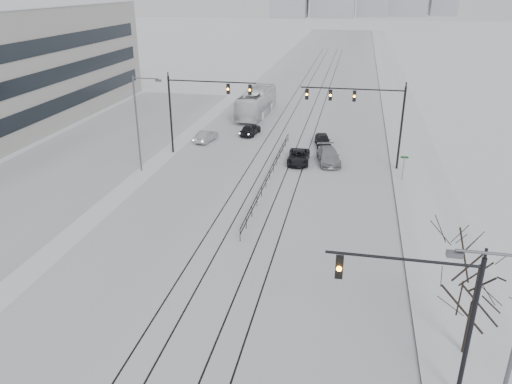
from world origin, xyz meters
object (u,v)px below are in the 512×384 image
object	(u,v)px
sedan_nb_front	(299,157)
box_truck	(257,103)
sedan_sb_inner	(250,129)
bare_tree	(479,275)
sedan_sb_outer	(206,136)
sedan_nb_right	(328,156)
sedan_nb_far	(323,140)
traffic_mast_near	(432,306)

from	to	relation	value
sedan_nb_front	box_truck	world-z (taller)	box_truck
sedan_sb_inner	sedan_nb_front	world-z (taller)	sedan_sb_inner
bare_tree	sedan_sb_outer	bearing A→B (deg)	125.45
sedan_nb_right	sedan_nb_far	size ratio (longest dim) A/B	1.29
bare_tree	sedan_nb_front	world-z (taller)	bare_tree
sedan_sb_inner	sedan_nb_right	size ratio (longest dim) A/B	0.79
bare_tree	sedan_sb_outer	distance (m)	38.62
sedan_sb_outer	sedan_nb_right	distance (m)	14.73
sedan_sb_inner	bare_tree	bearing A→B (deg)	125.35
sedan_nb_right	sedan_nb_far	bearing A→B (deg)	88.30
bare_tree	box_truck	bearing A→B (deg)	113.31
sedan_sb_inner	sedan_nb_front	bearing A→B (deg)	135.74
sedan_sb_outer	sedan_nb_front	bearing A→B (deg)	164.78
traffic_mast_near	sedan_nb_far	bearing A→B (deg)	100.98
sedan_nb_far	box_truck	distance (m)	15.60
sedan_nb_front	sedan_sb_inner	bearing A→B (deg)	124.75
traffic_mast_near	sedan_sb_inner	xyz separation A→B (m)	(-15.56, 37.95, -3.89)
sedan_nb_front	box_truck	bearing A→B (deg)	110.64
sedan_nb_far	traffic_mast_near	bearing A→B (deg)	-89.94
traffic_mast_near	sedan_sb_outer	size ratio (longest dim) A/B	1.84
traffic_mast_near	sedan_sb_inner	distance (m)	41.20
sedan_nb_far	bare_tree	bearing A→B (deg)	-84.92
sedan_sb_outer	sedan_nb_front	distance (m)	12.23
sedan_sb_outer	sedan_nb_front	size ratio (longest dim) A/B	0.85
sedan_sb_inner	sedan_sb_outer	world-z (taller)	sedan_sb_inner
box_truck	sedan_nb_right	bearing A→B (deg)	123.82
traffic_mast_near	sedan_nb_far	world-z (taller)	traffic_mast_near
traffic_mast_near	box_truck	xyz separation A→B (m)	(-16.70, 47.36, -2.85)
sedan_nb_front	sedan_nb_far	xyz separation A→B (m)	(1.94, 6.15, 0.03)
sedan_sb_inner	box_truck	bearing A→B (deg)	-74.94
sedan_nb_right	sedan_sb_outer	bearing A→B (deg)	150.30
sedan_sb_outer	sedan_nb_far	world-z (taller)	sedan_nb_far
traffic_mast_near	bare_tree	size ratio (longest dim) A/B	1.15
sedan_nb_far	sedan_sb_outer	bearing A→B (deg)	173.47
sedan_sb_outer	sedan_nb_front	xyz separation A→B (m)	(11.09, -5.15, -0.00)
sedan_sb_inner	sedan_nb_right	world-z (taller)	sedan_nb_right
sedan_sb_inner	box_truck	world-z (taller)	box_truck
sedan_sb_inner	sedan_nb_far	world-z (taller)	sedan_sb_inner
bare_tree	sedan_nb_right	xyz separation A→B (m)	(-8.28, 26.74, -3.77)
box_truck	sedan_sb_outer	bearing A→B (deg)	78.55
sedan_nb_front	sedan_nb_right	xyz separation A→B (m)	(2.92, 0.58, 0.10)
sedan_nb_front	sedan_nb_right	world-z (taller)	sedan_nb_right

